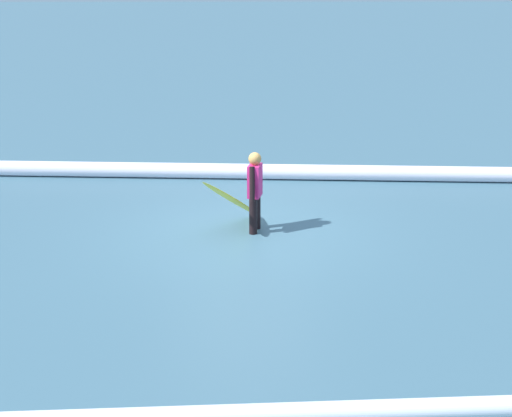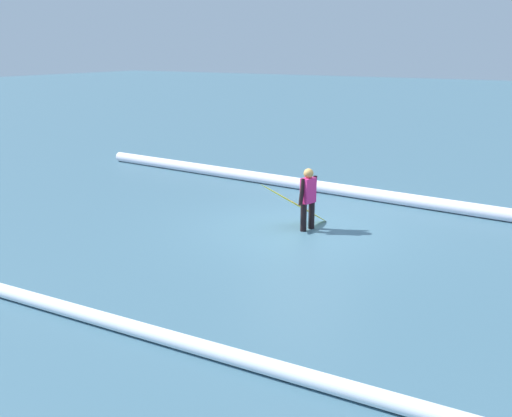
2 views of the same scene
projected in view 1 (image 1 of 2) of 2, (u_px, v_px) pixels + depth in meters
ground_plane at (244, 231)px, 13.59m from camera, size 133.74×133.74×0.00m
surfer at (255, 188)px, 13.36m from camera, size 0.27×0.61×1.41m
surfboard at (233, 200)px, 13.51m from camera, size 1.18×1.65×1.11m
wave_crest_foreground at (211, 171)px, 16.72m from camera, size 17.31×1.39×0.33m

